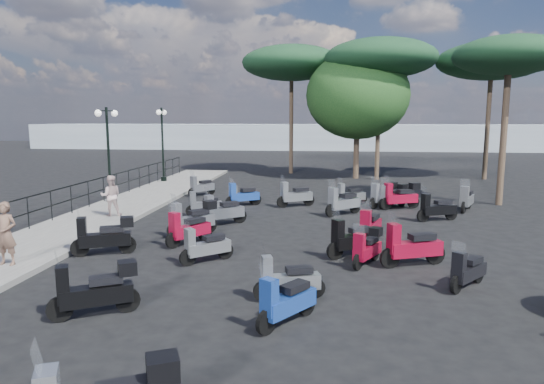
# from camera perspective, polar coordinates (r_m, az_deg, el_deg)

# --- Properties ---
(ground) EXTENTS (120.00, 120.00, 0.00)m
(ground) POSITION_cam_1_polar(r_m,az_deg,el_deg) (16.06, -1.26, -5.14)
(ground) COLOR black
(ground) RESTS_ON ground
(sidewalk) EXTENTS (3.00, 30.00, 0.15)m
(sidewalk) POSITION_cam_1_polar(r_m,az_deg,el_deg) (20.73, -18.12, -2.19)
(sidewalk) COLOR #63605E
(sidewalk) RESTS_ON ground
(railing) EXTENTS (0.04, 26.04, 1.10)m
(railing) POSITION_cam_1_polar(r_m,az_deg,el_deg) (21.01, -21.67, 0.04)
(railing) COLOR black
(railing) RESTS_ON sidewalk
(lamp_post_1) EXTENTS (0.63, 1.16, 4.15)m
(lamp_post_1) POSITION_cam_1_polar(r_m,az_deg,el_deg) (22.59, -18.71, 4.90)
(lamp_post_1) COLOR black
(lamp_post_1) RESTS_ON sidewalk
(lamp_post_2) EXTENTS (0.34, 1.26, 4.27)m
(lamp_post_2) POSITION_cam_1_polar(r_m,az_deg,el_deg) (29.11, -12.76, 6.04)
(lamp_post_2) COLOR black
(lamp_post_2) RESTS_ON sidewalk
(woman) EXTENTS (0.60, 0.40, 1.62)m
(woman) POSITION_cam_1_polar(r_m,az_deg,el_deg) (13.99, -28.85, -4.30)
(woman) COLOR brown
(woman) RESTS_ON sidewalk
(pedestrian_far) EXTENTS (0.92, 0.83, 1.55)m
(pedestrian_far) POSITION_cam_1_polar(r_m,az_deg,el_deg) (19.36, -18.43, -0.41)
(pedestrian_far) COLOR #C2A5A3
(pedestrian_far) RESTS_ON sidewalk
(scooter_1) EXTENTS (1.69, 0.91, 1.42)m
(scooter_1) POSITION_cam_1_polar(r_m,az_deg,el_deg) (14.50, -19.14, -4.98)
(scooter_1) COLOR black
(scooter_1) RESTS_ON ground
(scooter_2) EXTENTS (1.25, 1.12, 1.26)m
(scooter_2) POSITION_cam_1_polar(r_m,az_deg,el_deg) (13.15, -7.83, -6.40)
(scooter_2) COLOR black
(scooter_2) RESTS_ON ground
(scooter_3) EXTENTS (1.11, 1.46, 1.37)m
(scooter_3) POSITION_cam_1_polar(r_m,az_deg,el_deg) (15.03, -9.84, -4.37)
(scooter_3) COLOR black
(scooter_3) RESTS_ON ground
(scooter_4) EXTENTS (1.47, 0.82, 1.25)m
(scooter_4) POSITION_cam_1_polar(r_m,az_deg,el_deg) (19.34, -7.96, -1.52)
(scooter_4) COLOR black
(scooter_4) RESTS_ON ground
(scooter_5) EXTENTS (1.08, 1.37, 1.30)m
(scooter_5) POSITION_cam_1_polar(r_m,az_deg,el_deg) (24.27, -8.33, 0.61)
(scooter_5) COLOR black
(scooter_5) RESTS_ON ground
(scooter_6) EXTENTS (1.58, 1.04, 1.39)m
(scooter_6) POSITION_cam_1_polar(r_m,az_deg,el_deg) (10.20, -20.10, -10.87)
(scooter_6) COLOR black
(scooter_6) RESTS_ON ground
(scooter_7) EXTENTS (1.04, 1.39, 1.30)m
(scooter_7) POSITION_cam_1_polar(r_m,az_deg,el_deg) (9.26, 1.66, -12.82)
(scooter_7) COLOR black
(scooter_7) RESTS_ON ground
(scooter_8) EXTENTS (1.42, 1.39, 1.44)m
(scooter_8) POSITION_cam_1_polar(r_m,az_deg,el_deg) (16.20, -9.28, -3.16)
(scooter_8) COLOR black
(scooter_8) RESTS_ON ground
(scooter_9) EXTENTS (1.50, 1.21, 1.44)m
(scooter_9) POSITION_cam_1_polar(r_m,az_deg,el_deg) (17.55, -5.83, -2.30)
(scooter_9) COLOR black
(scooter_9) RESTS_ON ground
(scooter_10) EXTENTS (1.19, 1.07, 1.20)m
(scooter_10) POSITION_cam_1_polar(r_m,az_deg,el_deg) (21.39, -3.50, -0.51)
(scooter_10) COLOR black
(scooter_10) RESTS_ON ground
(scooter_11) EXTENTS (1.46, 1.03, 1.34)m
(scooter_11) POSITION_cam_1_polar(r_m,az_deg,el_deg) (21.27, -3.48, -0.43)
(scooter_11) COLOR black
(scooter_11) RESTS_ON ground
(scooter_13) EXTENTS (1.53, 0.69, 1.25)m
(scooter_13) POSITION_cam_1_polar(r_m,az_deg,el_deg) (10.46, 1.87, -10.34)
(scooter_13) COLOR black
(scooter_13) RESTS_ON ground
(scooter_14) EXTENTS (0.88, 1.38, 1.20)m
(scooter_14) POSITION_cam_1_polar(r_m,az_deg,el_deg) (13.07, 11.13, -6.50)
(scooter_14) COLOR black
(scooter_14) RESTS_ON ground
(scooter_15) EXTENTS (1.43, 1.34, 1.47)m
(scooter_15) POSITION_cam_1_polar(r_m,az_deg,el_deg) (19.44, 8.31, -1.24)
(scooter_15) COLOR black
(scooter_15) RESTS_ON ground
(scooter_16) EXTENTS (1.60, 1.04, 1.42)m
(scooter_16) POSITION_cam_1_polar(r_m,az_deg,el_deg) (21.07, 2.71, -0.43)
(scooter_16) COLOR black
(scooter_16) RESTS_ON ground
(scooter_17) EXTENTS (1.45, 0.93, 1.29)m
(scooter_17) POSITION_cam_1_polar(r_m,az_deg,el_deg) (21.64, 9.17, -0.42)
(scooter_17) COLOR black
(scooter_17) RESTS_ON ground
(scooter_19) EXTENTS (1.52, 1.12, 1.41)m
(scooter_19) POSITION_cam_1_polar(r_m,az_deg,el_deg) (13.73, 9.46, -5.56)
(scooter_19) COLOR black
(scooter_19) RESTS_ON ground
(scooter_20) EXTENTS (1.04, 1.18, 1.18)m
(scooter_20) POSITION_cam_1_polar(r_m,az_deg,el_deg) (11.97, 22.00, -8.63)
(scooter_20) COLOR black
(scooter_20) RESTS_ON ground
(scooter_21) EXTENTS (0.81, 1.62, 1.35)m
(scooter_21) POSITION_cam_1_polar(r_m,az_deg,el_deg) (15.63, 11.46, -3.94)
(scooter_21) COLOR black
(scooter_21) RESTS_ON ground
(scooter_22) EXTENTS (1.33, 1.21, 1.30)m
(scooter_22) POSITION_cam_1_polar(r_m,az_deg,el_deg) (21.46, 14.05, -0.52)
(scooter_22) COLOR black
(scooter_22) RESTS_ON ground
(scooter_23) EXTENTS (1.31, 1.37, 1.38)m
(scooter_23) POSITION_cam_1_polar(r_m,az_deg,el_deg) (21.53, 12.96, -0.38)
(scooter_23) COLOR black
(scooter_23) RESTS_ON ground
(scooter_25) EXTENTS (1.77, 0.91, 1.48)m
(scooter_25) POSITION_cam_1_polar(r_m,az_deg,el_deg) (13.21, 16.11, -6.25)
(scooter_25) COLOR black
(scooter_25) RESTS_ON ground
(scooter_26) EXTENTS (1.61, 0.85, 1.35)m
(scooter_26) POSITION_cam_1_polar(r_m,az_deg,el_deg) (19.17, 18.79, -1.89)
(scooter_26) COLOR black
(scooter_26) RESTS_ON ground
(scooter_27) EXTENTS (0.92, 1.65, 1.40)m
(scooter_27) POSITION_cam_1_polar(r_m,az_deg,el_deg) (21.64, 21.90, -0.83)
(scooter_27) COLOR black
(scooter_27) RESTS_ON ground
(scooter_28) EXTENTS (1.73, 0.96, 1.46)m
(scooter_28) POSITION_cam_1_polar(r_m,az_deg,el_deg) (21.22, 14.89, -0.50)
(scooter_28) COLOR black
(scooter_28) RESTS_ON ground
(broadleaf_tree) EXTENTS (6.46, 6.46, 7.97)m
(broadleaf_tree) POSITION_cam_1_polar(r_m,az_deg,el_deg) (31.25, 10.06, 11.14)
(broadleaf_tree) COLOR #38281E
(broadleaf_tree) RESTS_ON ground
(pine_0) EXTENTS (6.84, 6.84, 8.59)m
(pine_0) POSITION_cam_1_polar(r_m,az_deg,el_deg) (31.14, 12.63, 15.05)
(pine_0) COLOR #38281E
(pine_0) RESTS_ON ground
(pine_1) EXTENTS (6.62, 6.62, 8.42)m
(pine_1) POSITION_cam_1_polar(r_m,az_deg,el_deg) (33.30, 24.46, 13.84)
(pine_1) COLOR #38281E
(pine_1) RESTS_ON ground
(pine_2) EXTENTS (6.75, 6.75, 8.67)m
(pine_2) POSITION_cam_1_polar(r_m,az_deg,el_deg) (33.84, 2.32, 14.88)
(pine_2) COLOR #38281E
(pine_2) RESTS_ON ground
(pine_3) EXTENTS (4.72, 4.72, 7.30)m
(pine_3) POSITION_cam_1_polar(r_m,az_deg,el_deg) (23.69, 26.15, 14.13)
(pine_3) COLOR #38281E
(pine_3) RESTS_ON ground
(distant_hills) EXTENTS (70.00, 8.00, 3.00)m
(distant_hills) POSITION_cam_1_polar(r_m,az_deg,el_deg) (60.51, 4.82, 6.51)
(distant_hills) COLOR gray
(distant_hills) RESTS_ON ground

